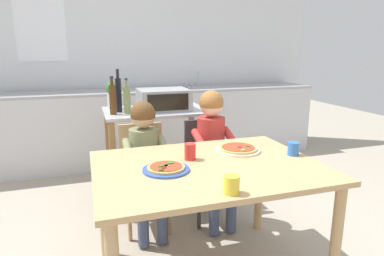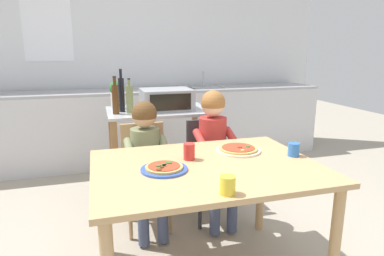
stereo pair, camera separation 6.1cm
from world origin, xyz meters
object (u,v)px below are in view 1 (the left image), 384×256
object	(u,v)px
dining_chair_left	(143,168)
drinking_cup_red	(190,152)
bottle_tall_green_wine	(127,99)
child_in_red_shirt	(213,142)
kitchen_island_cart	(157,140)
toaster_oven	(164,99)
pizza_plate_blue_rimmed	(166,168)
bottle_slim_sauce	(113,99)
child_in_olive_shirt	(146,152)
potted_herb_plant	(113,94)
pizza_plate_cream	(238,149)
bottle_dark_olive_oil	(119,94)
dining_chair_right	(208,162)
dining_table	(208,180)
drinking_cup_blue	(293,149)
drinking_cup_yellow	(232,185)

from	to	relation	value
dining_chair_left	drinking_cup_red	size ratio (longest dim) A/B	8.12
bottle_tall_green_wine	dining_chair_left	size ratio (longest dim) A/B	0.37
dining_chair_left	child_in_red_shirt	distance (m)	0.59
kitchen_island_cart	bottle_tall_green_wine	distance (m)	0.50
toaster_oven	pizza_plate_blue_rimmed	distance (m)	1.28
bottle_slim_sauce	pizza_plate_blue_rimmed	xyz separation A→B (m)	(0.18, -1.14, -0.24)
child_in_olive_shirt	potted_herb_plant	bearing A→B (deg)	101.05
toaster_oven	pizza_plate_cream	xyz separation A→B (m)	(0.26, -1.03, -0.20)
kitchen_island_cart	bottle_dark_olive_oil	distance (m)	0.55
dining_chair_right	pizza_plate_blue_rimmed	world-z (taller)	dining_chair_right
bottle_slim_sauce	drinking_cup_red	xyz separation A→B (m)	(0.36, -1.00, -0.20)
potted_herb_plant	dining_chair_right	distance (m)	1.09
bottle_dark_olive_oil	child_in_olive_shirt	distance (m)	0.70
potted_herb_plant	pizza_plate_blue_rimmed	bearing A→B (deg)	-83.92
bottle_dark_olive_oil	dining_table	xyz separation A→B (m)	(0.37, -1.22, -0.37)
bottle_slim_sauce	drinking_cup_red	size ratio (longest dim) A/B	3.20
kitchen_island_cart	toaster_oven	bearing A→B (deg)	-16.49
toaster_oven	dining_chair_right	world-z (taller)	toaster_oven
bottle_tall_green_wine	drinking_cup_red	distance (m)	1.06
toaster_oven	drinking_cup_blue	size ratio (longest dim) A/B	5.35
child_in_olive_shirt	dining_chair_right	bearing A→B (deg)	11.88
toaster_oven	pizza_plate_cream	size ratio (longest dim) A/B	1.55
child_in_red_shirt	drinking_cup_yellow	size ratio (longest dim) A/B	12.20
dining_chair_left	child_in_olive_shirt	size ratio (longest dim) A/B	0.81
dining_chair_left	pizza_plate_blue_rimmed	xyz separation A→B (m)	(-0.00, -0.78, 0.27)
drinking_cup_red	bottle_slim_sauce	bearing A→B (deg)	109.87
bottle_tall_green_wine	bottle_slim_sauce	bearing A→B (deg)	-173.85
toaster_oven	dining_chair_right	distance (m)	0.71
potted_herb_plant	dining_table	size ratio (longest dim) A/B	0.20
child_in_red_shirt	pizza_plate_cream	distance (m)	0.44
child_in_olive_shirt	bottle_dark_olive_oil	bearing A→B (deg)	101.55
child_in_red_shirt	drinking_cup_yellow	xyz separation A→B (m)	(-0.32, -1.03, 0.10)
pizza_plate_cream	kitchen_island_cart	bearing A→B (deg)	107.28
dining_chair_left	child_in_red_shirt	xyz separation A→B (m)	(0.54, -0.13, 0.20)
drinking_cup_red	toaster_oven	bearing A→B (deg)	85.00
drinking_cup_yellow	pizza_plate_blue_rimmed	bearing A→B (deg)	119.76
dining_table	child_in_red_shirt	bearing A→B (deg)	65.71
child_in_olive_shirt	drinking_cup_yellow	xyz separation A→B (m)	(0.22, -1.03, 0.13)
potted_herb_plant	bottle_slim_sauce	bearing A→B (deg)	-94.97
bottle_slim_sauce	pizza_plate_cream	world-z (taller)	bottle_slim_sauce
dining_chair_left	drinking_cup_blue	distance (m)	1.16
potted_herb_plant	kitchen_island_cart	bearing A→B (deg)	-26.72
dining_table	drinking_cup_red	world-z (taller)	drinking_cup_red
kitchen_island_cart	pizza_plate_blue_rimmed	world-z (taller)	kitchen_island_cart
drinking_cup_yellow	drinking_cup_blue	world-z (taller)	drinking_cup_yellow
pizza_plate_blue_rimmed	bottle_slim_sauce	bearing A→B (deg)	98.91
pizza_plate_blue_rimmed	dining_table	bearing A→B (deg)	4.74
kitchen_island_cart	pizza_plate_blue_rimmed	distance (m)	1.29
bottle_tall_green_wine	dining_chair_right	world-z (taller)	bottle_tall_green_wine
bottle_slim_sauce	child_in_red_shirt	distance (m)	0.92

